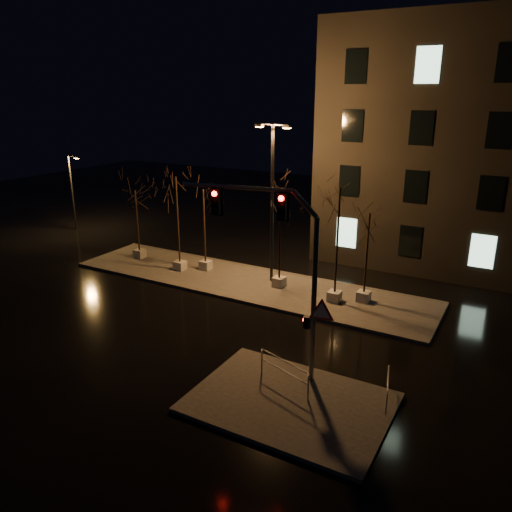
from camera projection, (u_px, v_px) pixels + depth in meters
The scene contains 14 objects.
ground at pixel (182, 322), 24.36m from camera, with size 90.00×90.00×0.00m, color black.
median at pixel (245, 282), 29.31m from camera, with size 22.00×5.00×0.15m, color #403D39.
sidewalk_corner at pixel (290, 402), 17.95m from camera, with size 7.00×5.00×0.15m, color #403D39.
tree_0 at pixel (136, 205), 32.36m from camera, with size 1.80×1.80×4.69m.
tree_1 at pixel (177, 198), 29.77m from camera, with size 1.80×1.80×5.98m.
tree_2 at pixel (204, 208), 30.04m from camera, with size 1.80×1.80×5.16m.
tree_3 at pixel (280, 214), 27.17m from camera, with size 1.80×1.80×5.58m.
tree_4 at pixel (339, 214), 24.99m from camera, with size 1.80×1.80×6.27m.
tree_5 at pixel (368, 234), 25.31m from camera, with size 1.80×1.80×4.90m.
traffic_signal_mast at pixel (283, 257), 18.20m from camera, with size 5.96×1.07×7.36m.
streetlight_main at pixel (272, 194), 27.77m from camera, with size 2.24×0.49×8.97m.
streetlight_far at pixel (73, 190), 39.81m from camera, with size 1.18×0.21×6.00m.
guard_rail_a at pixel (284, 369), 18.64m from camera, with size 2.37×0.83×1.08m.
guard_rail_b at pixel (388, 385), 17.84m from camera, with size 0.48×1.80×0.88m.
Camera 1 is at (13.99, -17.52, 10.69)m, focal length 35.00 mm.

